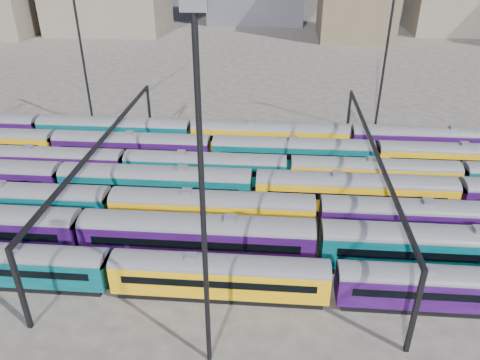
# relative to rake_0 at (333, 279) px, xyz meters

# --- Properties ---
(ground) EXTENTS (500.00, 500.00, 0.00)m
(ground) POSITION_rel_rake_0_xyz_m (-4.69, 15.00, -2.50)
(ground) COLOR #453F3B
(ground) RESTS_ON ground
(rake_0) EXTENTS (115.98, 2.83, 4.75)m
(rake_0) POSITION_rel_rake_0_xyz_m (0.00, 0.00, 0.00)
(rake_0) COLOR black
(rake_0) RESTS_ON ground
(rake_1) EXTENTS (159.78, 3.34, 5.63)m
(rake_1) POSITION_rel_rake_0_xyz_m (-12.47, 5.00, 0.46)
(rake_1) COLOR black
(rake_1) RESTS_ON ground
(rake_2) EXTENTS (152.76, 3.19, 5.38)m
(rake_2) POSITION_rel_rake_0_xyz_m (-11.69, 10.00, 0.33)
(rake_2) COLOR black
(rake_2) RESTS_ON ground
(rake_3) EXTENTS (112.32, 3.29, 5.55)m
(rake_3) POSITION_rel_rake_0_xyz_m (3.70, 15.00, 0.42)
(rake_3) COLOR black
(rake_3) RESTS_ON ground
(rake_4) EXTENTS (102.35, 3.00, 5.05)m
(rake_4) POSITION_rel_rake_0_xyz_m (6.70, 20.00, 0.15)
(rake_4) COLOR black
(rake_4) RESTS_ON ground
(rake_5) EXTENTS (128.95, 3.14, 5.30)m
(rake_5) POSITION_rel_rake_0_xyz_m (7.75, 25.00, 0.29)
(rake_5) COLOR black
(rake_5) RESTS_ON ground
(rake_6) EXTENTS (134.38, 3.27, 5.53)m
(rake_6) POSITION_rel_rake_0_xyz_m (-17.46, 30.00, 0.41)
(rake_6) COLOR black
(rake_6) RESTS_ON ground
(gantry_1) EXTENTS (0.35, 40.35, 8.03)m
(gantry_1) POSITION_rel_rake_0_xyz_m (-24.69, 15.00, 4.29)
(gantry_1) COLOR black
(gantry_1) RESTS_ON ground
(gantry_2) EXTENTS (0.35, 40.35, 8.03)m
(gantry_2) POSITION_rel_rake_0_xyz_m (5.31, 15.00, 4.29)
(gantry_2) COLOR black
(gantry_2) RESTS_ON ground
(mast_1) EXTENTS (1.40, 0.50, 25.60)m
(mast_1) POSITION_rel_rake_0_xyz_m (-34.69, 37.00, 11.47)
(mast_1) COLOR black
(mast_1) RESTS_ON ground
(mast_2) EXTENTS (1.40, 0.50, 25.60)m
(mast_2) POSITION_rel_rake_0_xyz_m (-9.69, -7.00, 11.47)
(mast_2) COLOR black
(mast_2) RESTS_ON ground
(mast_3) EXTENTS (1.40, 0.50, 25.60)m
(mast_3) POSITION_rel_rake_0_xyz_m (10.31, 39.00, 11.47)
(mast_3) COLOR black
(mast_3) RESTS_ON ground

